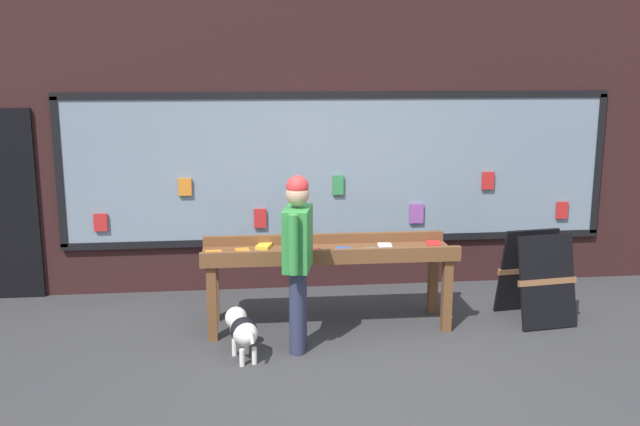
% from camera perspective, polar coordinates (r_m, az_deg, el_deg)
% --- Properties ---
extents(ground_plane, '(40.00, 40.00, 0.00)m').
position_cam_1_polar(ground_plane, '(6.27, 1.81, -12.28)').
color(ground_plane, '#38383A').
extents(shopfront_facade, '(8.93, 0.29, 3.75)m').
position_cam_1_polar(shopfront_facade, '(8.12, -0.64, 6.78)').
color(shopfront_facade, '#331919').
rests_on(shopfront_facade, ground_plane).
extents(display_table_main, '(2.46, 0.70, 0.86)m').
position_cam_1_polar(display_table_main, '(6.99, 0.64, -3.62)').
color(display_table_main, brown).
rests_on(display_table_main, ground_plane).
extents(person_browsing, '(0.31, 0.63, 1.61)m').
position_cam_1_polar(person_browsing, '(6.32, -1.79, -3.06)').
color(person_browsing, '#2D334C').
rests_on(person_browsing, ground_plane).
extents(small_dog, '(0.33, 0.61, 0.41)m').
position_cam_1_polar(small_dog, '(6.40, -6.24, -9.21)').
color(small_dog, white).
rests_on(small_dog, ground_plane).
extents(sandwich_board_sign, '(0.68, 0.71, 0.91)m').
position_cam_1_polar(sandwich_board_sign, '(7.55, 16.92, -4.82)').
color(sandwich_board_sign, black).
rests_on(sandwich_board_sign, ground_plane).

